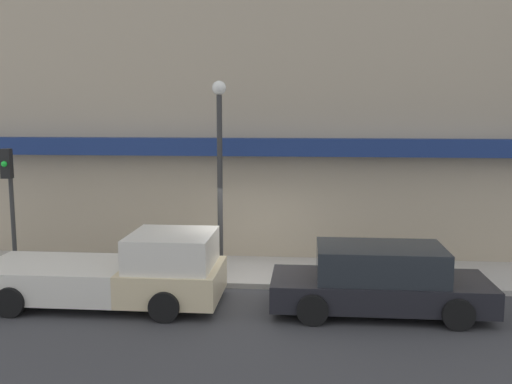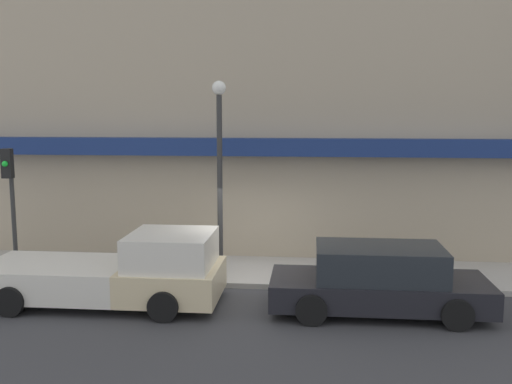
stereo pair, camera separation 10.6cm
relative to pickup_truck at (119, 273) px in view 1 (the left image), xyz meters
name	(u,v)px [view 1 (the left image)]	position (x,y,z in m)	size (l,w,h in m)	color
ground_plane	(247,289)	(2.84, 1.39, -0.75)	(80.00, 80.00, 0.00)	#38383A
sidewalk	(252,271)	(2.84, 2.78, -0.68)	(36.00, 2.78, 0.14)	#ADA89E
building	(261,80)	(2.85, 5.66, 4.70)	(19.80, 3.80, 10.95)	tan
pickup_truck	(119,273)	(0.00, 0.00, 0.00)	(5.56, 2.31, 1.72)	beige
parked_car	(379,280)	(5.97, 0.00, -0.02)	(4.82, 2.10, 1.52)	black
fire_hydrant	(156,260)	(0.30, 2.11, -0.26)	(0.19, 0.19, 0.72)	yellow
street_lamp	(220,155)	(2.08, 1.98, 2.62)	(0.36, 0.36, 5.11)	#2D2D2D
traffic_light	(9,187)	(-3.74, 2.15, 1.70)	(0.28, 0.42, 3.35)	#2D2D2D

